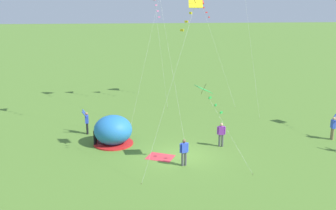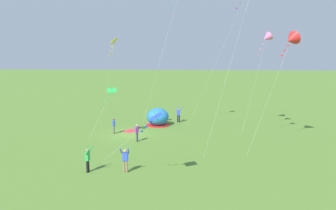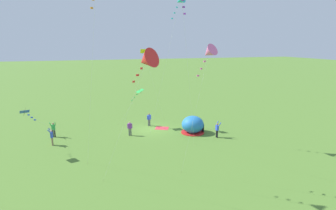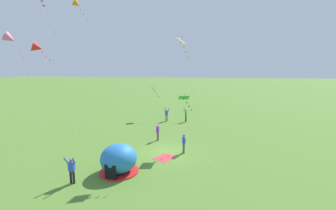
{
  "view_description": "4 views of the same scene",
  "coord_description": "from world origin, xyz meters",
  "px_view_note": "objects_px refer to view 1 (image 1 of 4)",
  "views": [
    {
      "loc": [
        -3.36,
        -23.8,
        9.96
      ],
      "look_at": [
        -0.42,
        4.93,
        2.19
      ],
      "focal_mm": 42.0,
      "sensor_mm": 36.0,
      "label": 1
    },
    {
      "loc": [
        33.65,
        6.79,
        8.38
      ],
      "look_at": [
        3.58,
        4.59,
        3.74
      ],
      "focal_mm": 35.0,
      "sensor_mm": 36.0,
      "label": 2
    },
    {
      "loc": [
        7.37,
        31.03,
        10.7
      ],
      "look_at": [
        -1.65,
        1.94,
        3.5
      ],
      "focal_mm": 28.0,
      "sensor_mm": 36.0,
      "label": 3
    },
    {
      "loc": [
        -19.04,
        -3.29,
        7.52
      ],
      "look_at": [
        3.32,
        0.51,
        3.71
      ],
      "focal_mm": 24.0,
      "sensor_mm": 36.0,
      "label": 4
    }
  ],
  "objects_px": {
    "kite_red": "(201,2)",
    "kite_green": "(206,93)",
    "popup_tent": "(113,131)",
    "kite_yellow": "(193,10)",
    "person_far_back": "(184,151)",
    "person_arms_raised": "(333,126)",
    "person_near_tent": "(221,133)",
    "person_flying_kite": "(87,121)"
  },
  "relations": [
    {
      "from": "popup_tent",
      "to": "person_near_tent",
      "type": "relative_size",
      "value": 1.63
    },
    {
      "from": "person_near_tent",
      "to": "person_far_back",
      "type": "bearing_deg",
      "value": -135.33
    },
    {
      "from": "popup_tent",
      "to": "kite_green",
      "type": "distance_m",
      "value": 7.99
    },
    {
      "from": "person_near_tent",
      "to": "kite_yellow",
      "type": "height_order",
      "value": "kite_yellow"
    },
    {
      "from": "popup_tent",
      "to": "kite_yellow",
      "type": "distance_m",
      "value": 10.5
    },
    {
      "from": "popup_tent",
      "to": "person_arms_raised",
      "type": "xyz_separation_m",
      "value": [
        15.98,
        -0.68,
        0.0
      ]
    },
    {
      "from": "popup_tent",
      "to": "kite_yellow",
      "type": "bearing_deg",
      "value": -39.29
    },
    {
      "from": "popup_tent",
      "to": "person_arms_raised",
      "type": "height_order",
      "value": "popup_tent"
    },
    {
      "from": "kite_red",
      "to": "person_near_tent",
      "type": "bearing_deg",
      "value": -93.89
    },
    {
      "from": "person_flying_kite",
      "to": "kite_yellow",
      "type": "distance_m",
      "value": 12.64
    },
    {
      "from": "person_near_tent",
      "to": "kite_green",
      "type": "height_order",
      "value": "kite_green"
    },
    {
      "from": "person_flying_kite",
      "to": "kite_red",
      "type": "bearing_deg",
      "value": 44.19
    },
    {
      "from": "person_far_back",
      "to": "kite_green",
      "type": "distance_m",
      "value": 3.87
    },
    {
      "from": "person_arms_raised",
      "to": "person_far_back",
      "type": "xyz_separation_m",
      "value": [
        -11.51,
        -3.58,
        -0.03
      ]
    },
    {
      "from": "kite_green",
      "to": "popup_tent",
      "type": "bearing_deg",
      "value": 143.96
    },
    {
      "from": "person_far_back",
      "to": "kite_red",
      "type": "height_order",
      "value": "kite_red"
    },
    {
      "from": "person_arms_raised",
      "to": "kite_red",
      "type": "relative_size",
      "value": 0.18
    },
    {
      "from": "kite_red",
      "to": "popup_tent",
      "type": "bearing_deg",
      "value": -123.83
    },
    {
      "from": "popup_tent",
      "to": "person_near_tent",
      "type": "xyz_separation_m",
      "value": [
        7.51,
        -1.26,
        -0.03
      ]
    },
    {
      "from": "person_arms_raised",
      "to": "kite_green",
      "type": "xyz_separation_m",
      "value": [
        -10.22,
        -3.51,
        3.61
      ]
    },
    {
      "from": "kite_red",
      "to": "kite_green",
      "type": "xyz_separation_m",
      "value": [
        -2.69,
        -16.81,
        -5.09
      ]
    },
    {
      "from": "person_flying_kite",
      "to": "kite_green",
      "type": "relative_size",
      "value": 0.37
    },
    {
      "from": "person_arms_raised",
      "to": "kite_yellow",
      "type": "height_order",
      "value": "kite_yellow"
    },
    {
      "from": "person_arms_raised",
      "to": "kite_green",
      "type": "distance_m",
      "value": 11.4
    },
    {
      "from": "kite_red",
      "to": "kite_green",
      "type": "bearing_deg",
      "value": -99.09
    },
    {
      "from": "person_far_back",
      "to": "kite_green",
      "type": "height_order",
      "value": "kite_green"
    },
    {
      "from": "popup_tent",
      "to": "person_far_back",
      "type": "relative_size",
      "value": 1.63
    },
    {
      "from": "person_flying_kite",
      "to": "person_far_back",
      "type": "bearing_deg",
      "value": -45.58
    },
    {
      "from": "popup_tent",
      "to": "person_arms_raised",
      "type": "bearing_deg",
      "value": -2.43
    },
    {
      "from": "popup_tent",
      "to": "person_flying_kite",
      "type": "bearing_deg",
      "value": 130.48
    },
    {
      "from": "person_arms_raised",
      "to": "person_far_back",
      "type": "distance_m",
      "value": 12.05
    },
    {
      "from": "person_flying_kite",
      "to": "kite_red",
      "type": "height_order",
      "value": "kite_red"
    },
    {
      "from": "kite_green",
      "to": "kite_yellow",
      "type": "distance_m",
      "value": 4.83
    },
    {
      "from": "popup_tent",
      "to": "person_flying_kite",
      "type": "xyz_separation_m",
      "value": [
        -2.05,
        2.4,
        0.0
      ]
    },
    {
      "from": "person_arms_raised",
      "to": "popup_tent",
      "type": "bearing_deg",
      "value": 177.57
    },
    {
      "from": "kite_red",
      "to": "kite_yellow",
      "type": "bearing_deg",
      "value": -102.02
    },
    {
      "from": "kite_green",
      "to": "kite_yellow",
      "type": "relative_size",
      "value": 0.51
    },
    {
      "from": "popup_tent",
      "to": "person_flying_kite",
      "type": "relative_size",
      "value": 1.49
    },
    {
      "from": "popup_tent",
      "to": "kite_red",
      "type": "distance_m",
      "value": 17.5
    },
    {
      "from": "popup_tent",
      "to": "person_flying_kite",
      "type": "height_order",
      "value": "popup_tent"
    },
    {
      "from": "person_far_back",
      "to": "kite_yellow",
      "type": "height_order",
      "value": "kite_yellow"
    },
    {
      "from": "person_far_back",
      "to": "kite_red",
      "type": "relative_size",
      "value": 0.16
    }
  ]
}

